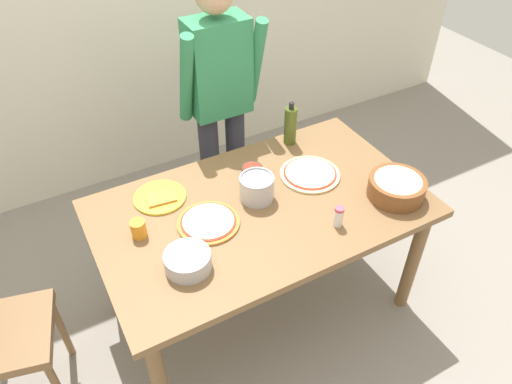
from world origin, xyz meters
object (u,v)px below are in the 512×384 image
Objects in this scene: popcorn_bowl at (397,186)px; mixing_bowl_steel at (188,261)px; olive_oil_bottle at (290,125)px; cup_orange at (138,229)px; steel_pot at (257,187)px; person_cook at (220,97)px; dining_table at (261,219)px; pizza_cooked_on_tray at (208,222)px; small_sauce_bowl at (252,170)px; salt_shaker at (339,216)px; plate_with_slice at (160,197)px; pizza_raw_on_board at (310,174)px.

mixing_bowl_steel is at bearing 176.75° from popcorn_bowl.
olive_oil_bottle is at bearing 108.35° from popcorn_bowl.
mixing_bowl_steel is at bearing -66.71° from cup_orange.
popcorn_bowl is at bearing -71.65° from olive_oil_bottle.
steel_pot is (0.47, 0.25, 0.03)m from mixing_bowl_steel.
dining_table is at bearing -101.25° from person_cook.
small_sauce_bowl is (0.36, 0.23, 0.02)m from pizza_cooked_on_tray.
small_sauce_bowl is 1.29× the size of cup_orange.
small_sauce_bowl is 1.04× the size of salt_shaker.
plate_with_slice is at bearing 174.45° from small_sauce_bowl.
popcorn_bowl is 1.40× the size of mixing_bowl_steel.
cup_orange is (-0.59, 0.03, -0.02)m from steel_pot.
dining_table is at bearing -2.00° from pizza_cooked_on_tray.
salt_shaker is at bearing -29.55° from pizza_cooked_on_tray.
small_sauce_bowl is at bearing 137.75° from popcorn_bowl.
salt_shaker reaches higher than cup_orange.
steel_pot reaches higher than cup_orange.
mixing_bowl_steel reaches higher than small_sauce_bowl.
cup_orange is (-0.92, 0.00, 0.03)m from pizza_raw_on_board.
dining_table is 0.69m from popcorn_bowl.
cup_orange is (-0.66, -0.15, 0.01)m from small_sauce_bowl.
popcorn_bowl is at bearing -27.59° from plate_with_slice.
cup_orange reaches higher than dining_table.
dining_table is 5.71× the size of popcorn_bowl.
salt_shaker is at bearing -104.05° from pizza_raw_on_board.
small_sauce_bowl is at bearing -5.55° from plate_with_slice.
pizza_cooked_on_tray is 1.05× the size of popcorn_bowl.
small_sauce_bowl is at bearing 107.70° from salt_shaker.
cup_orange is (-0.17, -0.20, 0.03)m from plate_with_slice.
pizza_raw_on_board is 0.85m from mixing_bowl_steel.
steel_pot reaches higher than small_sauce_bowl.
pizza_raw_on_board is 0.38m from salt_shaker.
person_cook reaches higher than mixing_bowl_steel.
popcorn_bowl is at bearing -42.25° from small_sauce_bowl.
cup_orange is (-1.20, 0.34, -0.02)m from popcorn_bowl.
cup_orange is at bearing 179.69° from pizza_raw_on_board.
dining_table is 14.55× the size of small_sauce_bowl.
plate_with_slice is at bearing -172.50° from olive_oil_bottle.
dining_table is 0.51m from plate_with_slice.
plate_with_slice is 0.49m from small_sauce_bowl.
steel_pot is at bearing -2.64° from cup_orange.
popcorn_bowl is 2.55× the size of small_sauce_bowl.
plate_with_slice is 0.48m from mixing_bowl_steel.
person_cook is 6.33× the size of olive_oil_bottle.
olive_oil_bottle is at bearing 17.14° from cup_orange.
cup_orange is at bearing 164.11° from popcorn_bowl.
olive_oil_bottle is 1.48× the size of steel_pot.
popcorn_bowl is (0.62, -0.25, 0.15)m from dining_table.
person_cook is 5.79× the size of popcorn_bowl.
popcorn_bowl is 0.69m from steel_pot.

